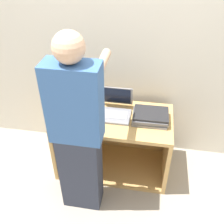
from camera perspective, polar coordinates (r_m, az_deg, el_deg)
ground_plane at (r=2.74m, az=-0.78°, el=-15.95°), size 12.00×12.00×0.00m
wall_back at (r=2.57m, az=1.93°, el=14.13°), size 8.00×0.05×2.40m
cart at (r=2.75m, az=0.55°, el=-5.70°), size 1.12×0.61×0.66m
laptop_open at (r=2.50m, az=0.56°, el=0.66°), size 0.32×0.33×0.25m
laptop_stack_left at (r=2.53m, az=-7.49°, el=0.80°), size 0.33×0.27×0.11m
laptop_stack_right at (r=2.44m, az=8.38°, el=-1.00°), size 0.33×0.27×0.09m
person at (r=2.07m, az=-7.48°, el=-4.66°), size 0.40×0.53×1.64m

